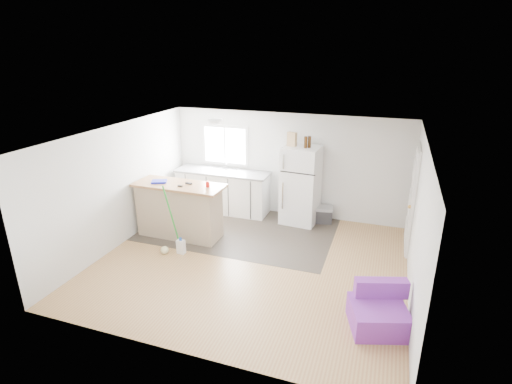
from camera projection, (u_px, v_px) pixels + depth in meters
room at (251, 202)px, 7.02m from camera, size 5.51×5.01×2.41m
vinyl_zone at (239, 229)px, 8.76m from camera, size 4.05×2.50×0.00m
window at (225, 145)px, 9.58m from camera, size 1.18×0.06×0.98m
interior_door at (412, 200)px, 7.61m from camera, size 0.11×0.92×2.10m
ceiling_fixture at (215, 121)px, 8.05m from camera, size 0.30×0.30×0.07m
kitchen_cabinets at (223, 191)px, 9.62m from camera, size 2.26×0.72×1.30m
peninsula at (179, 210)px, 8.29m from camera, size 1.88×0.74×1.15m
refrigerator at (301, 185)px, 8.88m from camera, size 0.83×0.80×1.75m
cooler at (322, 214)px, 9.08m from camera, size 0.53×0.41×0.37m
purple_seat at (378, 312)px, 5.66m from camera, size 0.94×0.92×0.63m
cleaner_jug at (181, 247)px, 7.70m from camera, size 0.16×0.12×0.33m
mop at (166, 242)px, 7.69m from camera, size 0.27×0.40×1.42m
red_cup at (208, 184)px, 7.91m from camera, size 0.10×0.10×0.12m
blue_tray at (159, 181)px, 8.19m from camera, size 0.36×0.32×0.04m
tool_a at (189, 183)px, 8.09m from camera, size 0.15×0.07×0.03m
tool_b at (180, 186)px, 7.94m from camera, size 0.10×0.05×0.03m
cardboard_box at (292, 139)px, 8.58m from camera, size 0.22×0.15×0.30m
bottle_left at (306, 142)px, 8.42m from camera, size 0.08×0.08×0.25m
bottle_right at (309, 142)px, 8.45m from camera, size 0.09×0.09×0.25m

